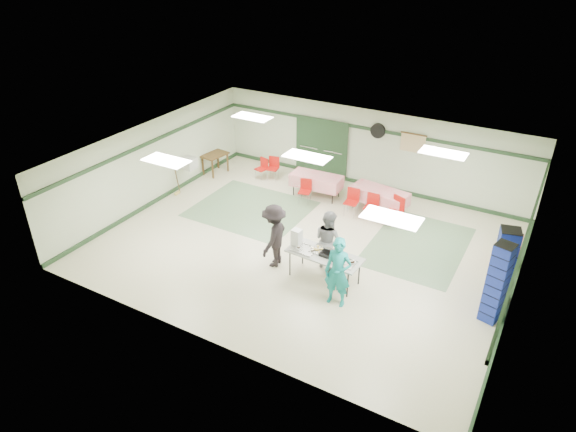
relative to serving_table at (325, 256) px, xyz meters
The scene contains 42 objects.
floor 1.87m from the serving_table, 133.55° to the left, with size 11.00×11.00×0.00m, color beige.
ceiling 2.63m from the serving_table, 133.55° to the left, with size 11.00×11.00×0.00m, color white.
wall_back 5.91m from the serving_table, 101.69° to the left, with size 11.00×11.00×0.00m, color #B4C0A4.
wall_front 3.52m from the serving_table, 110.13° to the right, with size 11.00×11.00×0.00m, color #B4C0A4.
wall_left 6.84m from the serving_table, 169.40° to the left, with size 9.00×9.00×0.00m, color #B4C0A4.
wall_right 4.53m from the serving_table, 16.20° to the left, with size 9.00×9.00×0.00m, color #B4C0A4.
trim_back 5.99m from the serving_table, 101.75° to the left, with size 11.00×0.06×0.10m, color #203A21.
baseboard_back 5.88m from the serving_table, 101.75° to the left, with size 11.00×0.06×0.12m, color #203A21.
trim_left 6.91m from the serving_table, 169.35° to the left, with size 9.00×0.06×0.10m, color #203A21.
baseboard_left 6.81m from the serving_table, 169.35° to the left, with size 9.00×0.06×0.12m, color #203A21.
trim_right 4.65m from the serving_table, 16.31° to the left, with size 9.00×0.06×0.10m, color #203A21.
baseboard_right 4.51m from the serving_table, 16.31° to the left, with size 9.00×0.06×0.12m, color #203A21.
green_patch_a 4.38m from the serving_table, 148.61° to the left, with size 3.50×3.00×0.01m, color gray.
green_patch_b 3.27m from the serving_table, 59.68° to the left, with size 2.50×3.50×0.01m, color gray.
double_door_left 6.63m from the serving_table, 120.78° to the left, with size 0.90×0.06×2.10m, color #949694.
double_door_right 6.20m from the serving_table, 113.21° to the left, with size 0.90×0.06×2.10m, color #949694.
door_frame 6.39m from the serving_table, 117.24° to the left, with size 2.00×0.03×2.15m, color #203A21.
wall_fan 5.91m from the serving_table, 98.89° to the left, with size 0.50×0.50×0.10m, color black.
scroll_banner 5.81m from the serving_table, 86.89° to the left, with size 0.80×0.02×0.60m, color #D6B985.
serving_table is the anchor object (origin of this frame).
sheet_tray_right 0.59m from the serving_table, 10.17° to the right, with size 0.55×0.42×0.02m, color silver.
sheet_tray_mid 0.15m from the serving_table, 144.64° to the left, with size 0.56×0.42×0.02m, color silver.
sheet_tray_left 0.56m from the serving_table, behind, with size 0.61×0.46×0.02m, color silver.
baking_pan 0.15m from the serving_table, ahead, with size 0.45×0.28×0.08m, color black.
foam_box_stack 0.87m from the serving_table, behind, with size 0.24×0.22×0.44m, color white.
volunteer_teal 0.98m from the serving_table, 45.61° to the right, with size 0.65×0.42×1.77m, color #127E81.
volunteer_grey 0.61m from the serving_table, 107.25° to the left, with size 0.80×0.63×1.66m, color gray.
volunteer_dark 1.46m from the serving_table, behind, with size 1.13×0.65×1.75m, color black.
dining_table_a 4.12m from the serving_table, 91.51° to the left, with size 1.88×1.06×0.77m.
dining_table_b 4.72m from the serving_table, 119.30° to the left, with size 1.72×0.83×0.77m.
chair_a 3.55m from the serving_table, 91.99° to the left, with size 0.40×0.40×0.84m.
chair_b 3.64m from the serving_table, 102.30° to the left, with size 0.43×0.43×0.86m.
chair_c 3.61m from the serving_table, 79.85° to the left, with size 0.58×0.58×0.94m.
chair_d 4.29m from the serving_table, 124.29° to the left, with size 0.45×0.45×0.81m.
chair_loose_a 6.26m from the serving_table, 132.83° to the left, with size 0.45×0.45×0.82m.
chair_loose_b 6.35m from the serving_table, 136.25° to the left, with size 0.44×0.44×0.78m.
crate_stack_blue_a 4.00m from the serving_table, ahead, with size 0.39×0.39×2.02m, color navy.
crate_stack_red 4.94m from the serving_table, 36.61° to the left, with size 0.38×0.38×0.98m, color maroon.
crate_stack_blue_b 4.16m from the serving_table, 17.47° to the left, with size 0.44×0.44×1.99m, color navy.
printer_table 7.47m from the serving_table, 148.08° to the left, with size 0.73×1.02×0.74m.
office_printer 6.82m from the serving_table, 158.44° to the left, with size 0.48×0.42×0.38m, color #AEAEA9.
broom 6.71m from the serving_table, 163.16° to the left, with size 0.03×0.03×1.22m, color brown.
Camera 1 is at (5.66, -10.96, 7.80)m, focal length 32.00 mm.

